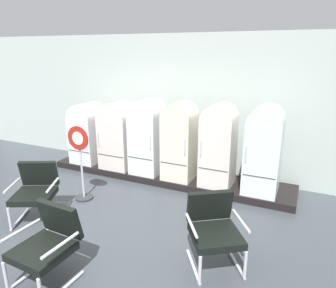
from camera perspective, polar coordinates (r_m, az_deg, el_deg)
The scene contains 13 objects.
ground at distance 4.45m, azimuth -18.16°, elevation -20.41°, with size 12.00×10.00×0.05m, color #3B4147.
back_wall at distance 6.76m, azimuth 1.96°, elevation 7.33°, with size 11.76×0.12×2.95m.
display_plinth at distance 6.60m, azimuth -0.31°, elevation -5.77°, with size 5.19×0.95×0.13m, color black.
refrigerator_0 at distance 7.28m, azimuth -14.57°, elevation 2.32°, with size 0.62×0.73×1.35m.
refrigerator_1 at distance 6.75m, azimuth -9.21°, elevation 1.91°, with size 0.67×0.66×1.43m.
refrigerator_2 at distance 6.37m, azimuth -3.84°, elevation 1.83°, with size 0.60×0.66×1.55m.
refrigerator_3 at distance 6.05m, azimuth 2.15°, elevation 0.97°, with size 0.59×0.62×1.54m.
refrigerator_4 at distance 5.81m, azimuth 9.27°, elevation 0.24°, with size 0.59×0.62×1.57m.
refrigerator_5 at distance 5.69m, azimuth 17.24°, elevation -0.57°, with size 0.60×0.69×1.58m.
armchair_left at distance 5.39m, azimuth -23.20°, elevation -7.65°, with size 0.84×0.88×0.90m.
armchair_right at distance 4.04m, azimuth 8.43°, elevation -14.85°, with size 0.88×0.91×0.90m.
armchair_center at distance 3.99m, azimuth -21.25°, elevation -16.40°, with size 0.68×0.72×0.90m.
sign_stand at distance 5.72m, azimuth -15.73°, elevation -3.91°, with size 0.43×0.32×1.37m.
Camera 1 is at (2.58, -2.49, 2.62)m, focal length 33.08 mm.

